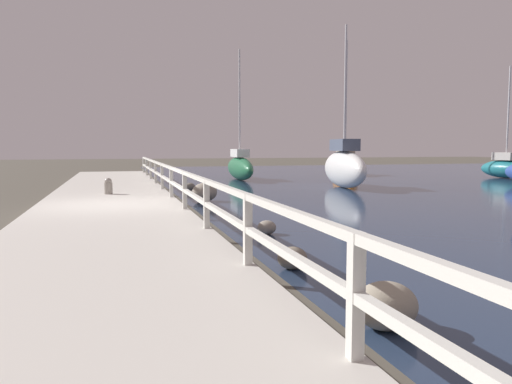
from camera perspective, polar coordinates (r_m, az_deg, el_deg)
The scene contains 13 objects.
ground_plane at distance 13.51m, azimuth -16.36°, elevation -2.42°, with size 120.00×120.00×0.00m, color #4C473D.
dock_walkway at distance 13.49m, azimuth -16.37°, elevation -1.90°, with size 3.71×36.00×0.25m.
railing at distance 13.52m, azimuth -8.99°, elevation 1.44°, with size 0.10×32.50×0.91m.
boulder_near_dock at distance 9.93m, azimuth 1.24°, elevation -4.08°, with size 0.38×0.34×0.28m.
boulder_far_strip at distance 7.18m, azimuth 4.18°, elevation -7.54°, with size 0.43×0.39×0.32m.
boulder_water_edge at distance 5.03m, azimuth 14.63°, elevation -12.46°, with size 0.62×0.55×0.46m.
boulder_upstream at distance 19.92m, azimuth -7.57°, elevation 0.60°, with size 0.42×0.38×0.31m.
boulder_downstream at distance 15.93m, azimuth -5.90°, elevation -0.02°, with size 0.80×0.72×0.60m.
mooring_bollard at distance 16.43m, azimuth -16.52°, elevation 0.65°, with size 0.25×0.25×0.51m.
sailboat_white at distance 21.58m, azimuth 10.02°, elevation 2.85°, with size 1.95×5.31×6.79m.
sailboat_teal at distance 30.92m, azimuth 26.66°, elevation 2.54°, with size 1.69×3.33×6.12m.
sailboat_green at distance 26.35m, azimuth -1.87°, elevation 2.92°, with size 1.39×6.00×6.77m.
sailboat_orange at distance 31.28m, azimuth 10.15°, elevation 3.23°, with size 2.43×4.83×8.16m.
Camera 1 is at (0.15, -13.39, 1.74)m, focal length 35.00 mm.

